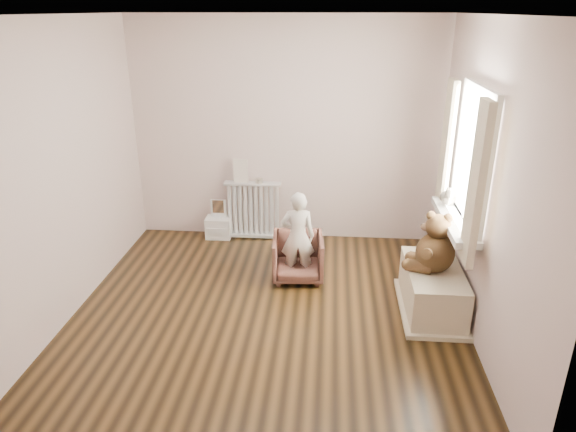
# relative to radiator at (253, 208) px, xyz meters

# --- Properties ---
(floor) EXTENTS (3.60, 3.60, 0.01)m
(floor) POSITION_rel_radiator_xyz_m (0.38, -1.68, -0.39)
(floor) COLOR black
(floor) RESTS_ON ground
(ceiling) EXTENTS (3.60, 3.60, 0.01)m
(ceiling) POSITION_rel_radiator_xyz_m (0.38, -1.68, 2.21)
(ceiling) COLOR white
(ceiling) RESTS_ON ground
(back_wall) EXTENTS (3.60, 0.02, 2.60)m
(back_wall) POSITION_rel_radiator_xyz_m (0.38, 0.12, 0.91)
(back_wall) COLOR silver
(back_wall) RESTS_ON ground
(front_wall) EXTENTS (3.60, 0.02, 2.60)m
(front_wall) POSITION_rel_radiator_xyz_m (0.38, -3.48, 0.91)
(front_wall) COLOR silver
(front_wall) RESTS_ON ground
(left_wall) EXTENTS (0.02, 3.60, 2.60)m
(left_wall) POSITION_rel_radiator_xyz_m (-1.42, -1.68, 0.91)
(left_wall) COLOR silver
(left_wall) RESTS_ON ground
(right_wall) EXTENTS (0.02, 3.60, 2.60)m
(right_wall) POSITION_rel_radiator_xyz_m (2.18, -1.68, 0.91)
(right_wall) COLOR silver
(right_wall) RESTS_ON ground
(window) EXTENTS (0.03, 0.90, 1.10)m
(window) POSITION_rel_radiator_xyz_m (2.14, -1.38, 1.06)
(window) COLOR white
(window) RESTS_ON right_wall
(window_sill) EXTENTS (0.22, 1.10, 0.06)m
(window_sill) POSITION_rel_radiator_xyz_m (2.05, -1.38, 0.48)
(window_sill) COLOR silver
(window_sill) RESTS_ON right_wall
(curtain_left) EXTENTS (0.06, 0.26, 1.30)m
(curtain_left) POSITION_rel_radiator_xyz_m (2.03, -1.95, 1.00)
(curtain_left) COLOR beige
(curtain_left) RESTS_ON right_wall
(curtain_right) EXTENTS (0.06, 0.26, 1.30)m
(curtain_right) POSITION_rel_radiator_xyz_m (2.03, -0.81, 1.00)
(curtain_right) COLOR beige
(curtain_right) RESTS_ON right_wall
(radiator) EXTENTS (0.68, 0.13, 0.72)m
(radiator) POSITION_rel_radiator_xyz_m (0.00, 0.00, 0.00)
(radiator) COLOR silver
(radiator) RESTS_ON floor
(paper_doll) EXTENTS (0.17, 0.02, 0.28)m
(paper_doll) POSITION_rel_radiator_xyz_m (-0.14, 0.00, 0.47)
(paper_doll) COLOR beige
(paper_doll) RESTS_ON radiator
(tin_a) EXTENTS (0.09, 0.09, 0.05)m
(tin_a) POSITION_rel_radiator_xyz_m (0.08, 0.00, 0.35)
(tin_a) COLOR #A59E8C
(tin_a) RESTS_ON radiator
(toy_vanity) EXTENTS (0.30, 0.22, 0.48)m
(toy_vanity) POSITION_rel_radiator_xyz_m (-0.43, -0.03, -0.11)
(toy_vanity) COLOR silver
(toy_vanity) RESTS_ON floor
(armchair) EXTENTS (0.55, 0.57, 0.48)m
(armchair) POSITION_rel_radiator_xyz_m (0.61, -0.98, -0.15)
(armchair) COLOR #563126
(armchair) RESTS_ON floor
(child) EXTENTS (0.37, 0.26, 0.95)m
(child) POSITION_rel_radiator_xyz_m (0.61, -1.03, 0.11)
(child) COLOR white
(child) RESTS_ON armchair
(toy_bench) EXTENTS (0.49, 0.93, 0.44)m
(toy_bench) POSITION_rel_radiator_xyz_m (1.90, -1.50, -0.19)
(toy_bench) COLOR beige
(toy_bench) RESTS_ON floor
(teddy_bear) EXTENTS (0.53, 0.47, 0.55)m
(teddy_bear) POSITION_rel_radiator_xyz_m (1.88, -1.53, 0.28)
(teddy_bear) COLOR #342210
(teddy_bear) RESTS_ON toy_bench
(plush_cat) EXTENTS (0.19, 0.26, 0.20)m
(plush_cat) POSITION_rel_radiator_xyz_m (2.04, -1.07, 0.61)
(plush_cat) COLOR slate
(plush_cat) RESTS_ON window_sill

